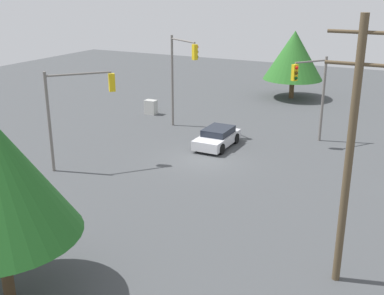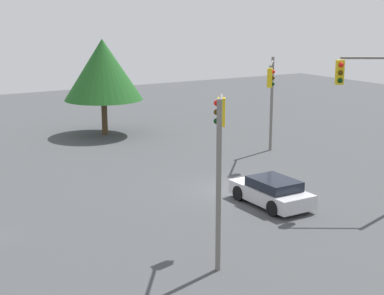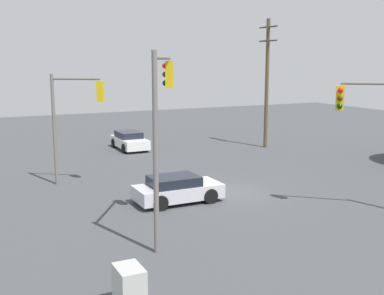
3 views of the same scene
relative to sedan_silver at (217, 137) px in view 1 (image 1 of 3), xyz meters
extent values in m
plane|color=#424447|center=(0.37, -2.77, -0.63)|extent=(80.00, 80.00, 0.00)
cube|color=silver|center=(0.00, -0.05, -0.12)|extent=(1.85, 4.06, 0.64)
cube|color=black|center=(0.00, 0.16, 0.42)|extent=(1.63, 2.23, 0.44)
cylinder|color=black|center=(0.88, -1.30, -0.28)|extent=(0.22, 0.70, 0.70)
cylinder|color=black|center=(-0.88, -1.30, -0.28)|extent=(0.22, 0.70, 0.70)
cylinder|color=black|center=(0.88, 1.21, -0.28)|extent=(0.22, 0.70, 0.70)
cylinder|color=black|center=(-0.88, 1.21, -0.28)|extent=(0.22, 0.70, 0.70)
cylinder|color=slate|center=(5.88, 4.43, 2.32)|extent=(0.18, 0.18, 5.89)
cylinder|color=slate|center=(5.12, 3.37, 5.01)|extent=(1.61, 2.20, 0.12)
cube|color=gold|center=(4.37, 2.30, 4.39)|extent=(0.43, 0.44, 1.05)
sphere|color=red|center=(4.51, 2.20, 4.72)|extent=(0.22, 0.22, 0.22)
sphere|color=#392605|center=(4.51, 2.20, 4.39)|extent=(0.22, 0.22, 0.22)
sphere|color=black|center=(4.51, 2.20, 4.05)|extent=(0.22, 0.22, 0.22)
cylinder|color=slate|center=(-6.73, -8.49, 2.31)|extent=(0.18, 0.18, 5.87)
cylinder|color=slate|center=(-5.50, -7.09, 4.99)|extent=(2.55, 2.88, 0.12)
cube|color=gold|center=(-4.27, -5.69, 4.36)|extent=(0.43, 0.44, 1.05)
sphere|color=red|center=(-4.40, -5.58, 4.70)|extent=(0.22, 0.22, 0.22)
sphere|color=#392605|center=(-4.40, -5.58, 4.36)|extent=(0.22, 0.22, 0.22)
sphere|color=black|center=(-4.40, -5.58, 4.03)|extent=(0.22, 0.22, 0.22)
cylinder|color=slate|center=(-5.19, 3.13, 2.82)|extent=(0.18, 0.18, 6.90)
cylinder|color=slate|center=(-3.80, 2.26, 6.02)|extent=(2.84, 1.84, 0.12)
cube|color=gold|center=(-2.42, 1.40, 5.39)|extent=(0.44, 0.42, 1.05)
sphere|color=red|center=(-2.32, 1.54, 5.73)|extent=(0.22, 0.22, 0.22)
sphere|color=#392605|center=(-2.32, 1.54, 5.39)|extent=(0.22, 0.22, 0.22)
sphere|color=black|center=(-2.32, 1.54, 5.06)|extent=(0.22, 0.22, 0.22)
cylinder|color=brown|center=(10.31, -12.13, 4.18)|extent=(0.28, 0.28, 9.61)
cylinder|color=brown|center=(10.31, -12.13, 8.38)|extent=(2.20, 0.12, 0.12)
cylinder|color=brown|center=(10.31, -12.13, 7.38)|extent=(2.20, 0.12, 0.12)
cube|color=#B2B2AD|center=(-8.49, 5.25, -0.02)|extent=(0.97, 0.68, 1.21)
cylinder|color=brown|center=(0.36, 16.64, 0.29)|extent=(0.46, 0.46, 1.83)
cone|color=#286623|center=(0.36, 16.64, 3.47)|extent=(5.61, 5.61, 4.54)
cylinder|color=#4C3823|center=(0.29, -18.45, 0.62)|extent=(0.41, 0.41, 2.49)
camera|label=1|loc=(12.54, -28.31, 9.82)|focal=45.00mm
camera|label=2|loc=(16.28, 19.86, 8.03)|focal=55.00mm
camera|label=3|loc=(-19.87, 9.00, 5.92)|focal=45.00mm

